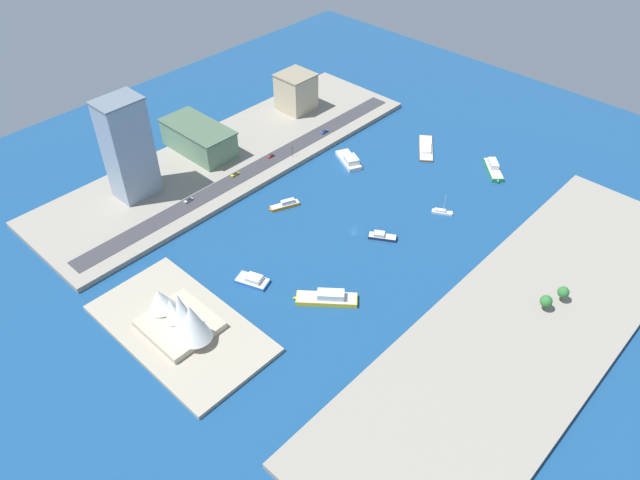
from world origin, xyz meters
The scene contains 23 objects.
ground_plane centered at (0.00, 0.00, 0.00)m, with size 440.00×440.00×0.00m, color navy.
quay_west centered at (-96.55, 0.00, 1.41)m, with size 70.00×240.00×2.81m, color gray.
quay_east centered at (96.55, 0.00, 1.41)m, with size 70.00×240.00×2.81m, color gray.
peninsula_point centered at (10.31, 101.23, 1.00)m, with size 81.41×44.14×2.00m, color #A89E89.
road_strip centered at (75.45, 0.00, 2.89)m, with size 11.03×228.00×0.15m, color #38383D.
sailboat_small_white centered at (-24.64, -42.26, 0.98)m, with size 11.06×7.89×12.03m.
ferry_yellow_fast centered at (-23.88, 46.04, 2.06)m, with size 25.76×23.24×5.74m.
patrol_launch_navy centered at (-14.35, -4.64, 1.25)m, with size 14.49×11.07×3.39m.
barge_flat_brown centered at (18.33, -88.13, 0.92)m, with size 23.73×28.19×2.60m.
ferry_green_doubledeck centered at (-23.72, -95.25, 1.98)m, with size 20.22×20.42×5.62m.
water_taxi_orange centered at (39.55, 10.41, 1.42)m, with size 9.81×16.82×4.07m.
ferry_white_commuter centered at (42.52, -45.03, 2.05)m, with size 22.94×16.51×5.55m.
catamaran_blue centered at (9.31, 60.86, 1.45)m, with size 16.94×12.23×3.99m.
office_block_beige centered at (108.28, -67.06, 14.90)m, with size 21.38×21.47×24.10m.
terminal_long_green centered at (113.59, 8.74, 11.08)m, with size 46.74×23.12×16.48m.
tower_tall_glass centered at (104.57, 58.48, 30.50)m, with size 17.15×22.67×55.31m.
pickup_red centered at (77.65, -15.07, 3.72)m, with size 2.11×4.36×1.55m.
taxi_yellow_cab centered at (78.23, 12.15, 3.70)m, with size 1.82×5.11×1.47m.
sedan_silver centered at (77.92, 44.84, 3.72)m, with size 2.07×5.21×1.54m.
hatchback_blue centered at (73.26, -56.77, 3.80)m, with size 1.88×5.02×1.74m.
traffic_light_waterfront centered at (68.74, -24.11, 7.16)m, with size 0.36×0.36×6.50m.
opera_landmark centered at (7.86, 101.23, 10.49)m, with size 37.80×27.01×22.39m.
park_tree_cluster centered at (-98.91, -17.31, 8.02)m, with size 8.19×15.06×7.92m.
Camera 1 is at (-149.17, 184.35, 196.11)m, focal length 33.81 mm.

